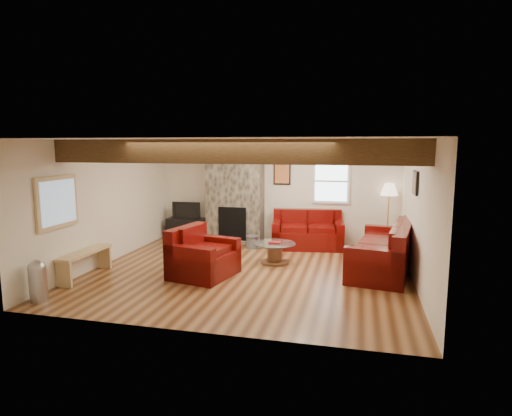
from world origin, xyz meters
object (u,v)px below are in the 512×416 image
at_px(armchair_red, 204,252).
at_px(tv_cabinet, 188,228).
at_px(sofa_three, 382,247).
at_px(loveseat, 307,229).
at_px(television, 187,210).
at_px(coffee_table, 275,253).
at_px(floor_lamp, 389,193).

bearing_deg(armchair_red, tv_cabinet, 39.64).
distance_m(sofa_three, loveseat, 2.24).
bearing_deg(armchair_red, television, 39.64).
distance_m(coffee_table, floor_lamp, 3.16).
height_order(tv_cabinet, floor_lamp, floor_lamp).
bearing_deg(television, coffee_table, -34.27).
relative_size(sofa_three, tv_cabinet, 2.28).
height_order(loveseat, floor_lamp, floor_lamp).
xyz_separation_m(sofa_three, floor_lamp, (0.21, 1.87, 0.85)).
bearing_deg(loveseat, floor_lamp, 1.80).
xyz_separation_m(armchair_red, television, (-1.56, 2.98, 0.29)).
xyz_separation_m(armchair_red, floor_lamp, (3.43, 3.00, 0.86)).
bearing_deg(coffee_table, sofa_three, -0.82).
bearing_deg(sofa_three, coffee_table, -80.98).
height_order(coffee_table, tv_cabinet, tv_cabinet).
xyz_separation_m(sofa_three, loveseat, (-1.63, 1.55, -0.03)).
relative_size(loveseat, coffee_table, 1.90).
height_order(loveseat, television, television).
bearing_deg(armchair_red, loveseat, -18.67).
bearing_deg(sofa_three, floor_lamp, -176.45).
xyz_separation_m(tv_cabinet, television, (0.00, 0.00, 0.48)).
xyz_separation_m(loveseat, television, (-3.15, 0.30, 0.31)).
height_order(armchair_red, tv_cabinet, armchair_red).
relative_size(loveseat, armchair_red, 1.46).
xyz_separation_m(loveseat, armchair_red, (-1.59, -2.68, 0.02)).
relative_size(coffee_table, floor_lamp, 0.56).
bearing_deg(television, tv_cabinet, 0.00).
xyz_separation_m(loveseat, tv_cabinet, (-3.15, 0.30, -0.17)).
relative_size(armchair_red, coffee_table, 1.30).
xyz_separation_m(loveseat, floor_lamp, (1.83, 0.32, 0.88)).
distance_m(sofa_three, coffee_table, 2.13).
bearing_deg(coffee_table, floor_lamp, 38.41).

